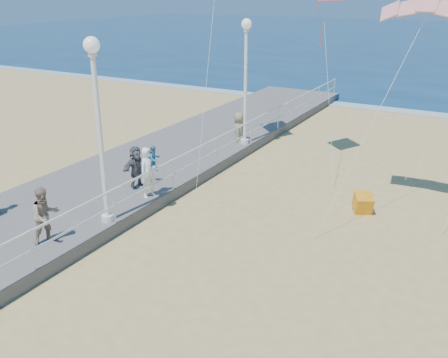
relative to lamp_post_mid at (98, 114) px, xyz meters
The scene contains 13 objects.
ground 6.48m from the lamp_post_mid, ahead, with size 160.00×160.00×0.00m, color tan.
surf_line 21.50m from the lamp_post_mid, 75.37° to the left, with size 160.00×1.20×0.04m, color silver.
boardwalk 4.07m from the lamp_post_mid, behind, with size 5.00×44.00×0.40m, color slate.
railing 2.43m from the lamp_post_mid, ahead, with size 0.05×42.00×0.55m.
lamp_post_mid is the anchor object (origin of this frame).
lamp_post_far 9.00m from the lamp_post_mid, 90.00° to the left, with size 0.44×0.44×5.32m.
woman_holding_toddler 3.22m from the lamp_post_mid, 91.35° to the left, with size 0.61×0.40×1.68m, color white.
toddler_held 3.01m from the lamp_post_mid, 87.48° to the left, with size 0.43×0.33×0.88m, color teal.
spectator_1 3.09m from the lamp_post_mid, 105.28° to the right, with size 0.78×0.61×1.60m, color gray.
spectator_5 3.77m from the lamp_post_mid, 110.04° to the left, with size 1.35×0.43×1.46m, color #525257.
beach_walker_c 9.64m from the lamp_post_mid, 92.46° to the left, with size 0.84×0.54×1.71m, color gray.
box_kite 8.77m from the lamp_post_mid, 39.12° to the left, with size 0.55×0.55×0.60m, color #E1580D.
kite_parafoil 9.70m from the lamp_post_mid, 37.76° to the left, with size 2.64×0.90×0.30m, color red, non-canonical shape.
Camera 1 is at (4.19, -10.02, 6.92)m, focal length 40.00 mm.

